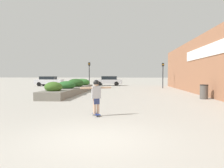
{
  "coord_description": "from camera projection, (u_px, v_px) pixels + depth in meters",
  "views": [
    {
      "loc": [
        0.98,
        -5.81,
        1.75
      ],
      "look_at": [
        -0.23,
        9.35,
        1.13
      ],
      "focal_mm": 35.0,
      "sensor_mm": 36.0,
      "label": 1
    }
  ],
  "objects": [
    {
      "name": "planter_box",
      "position": [
        73.0,
        88.0,
        21.19
      ],
      "size": [
        1.96,
        12.61,
        1.39
      ],
      "color": "slate",
      "rests_on": "ground_plane"
    },
    {
      "name": "car_center_right",
      "position": [
        109.0,
        81.0,
        36.61
      ],
      "size": [
        4.55,
        1.99,
        1.57
      ],
      "rotation": [
        0.0,
        0.0,
        1.57
      ],
      "color": "#BCBCC1",
      "rests_on": "ground_plane"
    },
    {
      "name": "skateboarder",
      "position": [
        96.0,
        93.0,
        9.33
      ],
      "size": [
        1.26,
        0.67,
        1.46
      ],
      "rotation": [
        0.0,
        0.0,
        0.45
      ],
      "color": "tan",
      "rests_on": "skateboard"
    },
    {
      "name": "car_leftmost",
      "position": [
        49.0,
        81.0,
        35.08
      ],
      "size": [
        4.32,
        1.98,
        1.55
      ],
      "rotation": [
        0.0,
        0.0,
        -1.57
      ],
      "color": "silver",
      "rests_on": "ground_plane"
    },
    {
      "name": "traffic_light_left",
      "position": [
        89.0,
        70.0,
        30.18
      ],
      "size": [
        0.28,
        0.3,
        3.53
      ],
      "color": "black",
      "rests_on": "ground_plane"
    },
    {
      "name": "car_center_left",
      "position": [
        210.0,
        82.0,
        34.09
      ],
      "size": [
        4.15,
        2.01,
        1.4
      ],
      "rotation": [
        0.0,
        0.0,
        -1.57
      ],
      "color": "maroon",
      "rests_on": "ground_plane"
    },
    {
      "name": "trash_bin",
      "position": [
        204.0,
        92.0,
        15.98
      ],
      "size": [
        0.6,
        0.6,
        1.06
      ],
      "color": "#514C47",
      "rests_on": "ground_plane"
    },
    {
      "name": "skateboard",
      "position": [
        96.0,
        114.0,
        9.36
      ],
      "size": [
        0.46,
        0.65,
        0.09
      ],
      "rotation": [
        0.0,
        0.0,
        0.45
      ],
      "color": "navy",
      "rests_on": "ground_plane"
    },
    {
      "name": "building_wall_right",
      "position": [
        208.0,
        64.0,
        17.97
      ],
      "size": [
        0.67,
        34.18,
        5.26
      ],
      "color": "#9E6647",
      "rests_on": "ground_plane"
    },
    {
      "name": "ground_plane",
      "position": [
        93.0,
        139.0,
        5.94
      ],
      "size": [
        300.0,
        300.0,
        0.0
      ],
      "primitive_type": "plane",
      "color": "#ADA89E"
    },
    {
      "name": "traffic_light_right",
      "position": [
        163.0,
        71.0,
        29.22
      ],
      "size": [
        0.28,
        0.3,
        3.38
      ],
      "color": "black",
      "rests_on": "ground_plane"
    }
  ]
}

